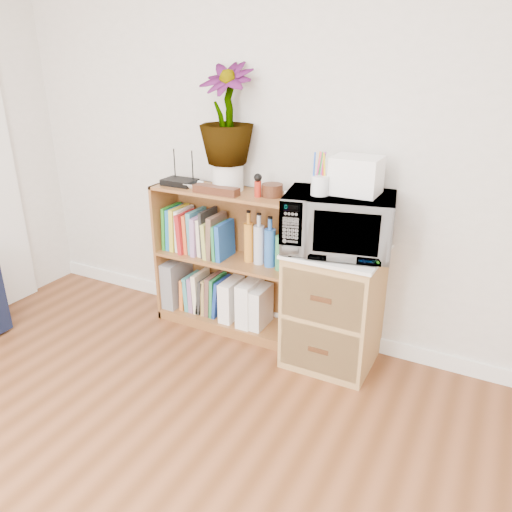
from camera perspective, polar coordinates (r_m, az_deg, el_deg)
The scene contains 21 objects.
skirting_board at distance 3.42m, azimuth 3.35°, elevation -7.46°, with size 4.00×0.02×0.10m, color white.
bookshelf at distance 3.26m, azimuth -3.11°, elevation -0.63°, with size 1.00×0.30×0.95m, color brown.
wicker_unit at distance 2.97m, azimuth 8.82°, elevation -5.94°, with size 0.50×0.45×0.70m, color #9E7542.
microwave at distance 2.75m, azimuth 9.39°, elevation 3.77°, with size 0.58×0.39×0.32m, color silver.
pen_cup at distance 2.66m, azimuth 7.30°, elevation 8.01°, with size 0.09×0.09×0.10m, color white.
small_appliance at distance 2.71m, azimuth 11.40°, elevation 9.03°, with size 0.25×0.21×0.20m, color white.
router at distance 3.27m, azimuth -8.71°, elevation 8.35°, with size 0.21×0.14×0.04m, color black.
white_bowl at distance 3.21m, azimuth -7.30°, elevation 8.08°, with size 0.13×0.13×0.03m, color white.
plant_pot at distance 3.11m, azimuth -3.24°, elevation 9.03°, with size 0.19×0.19×0.16m, color silver.
potted_plant at distance 3.05m, azimuth -3.39°, elevation 15.86°, with size 0.33×0.33×0.58m, color #39722D.
trinket_box at distance 3.03m, azimuth -4.59°, elevation 7.51°, with size 0.29×0.07×0.05m, color #3C1E10.
kokeshi_doll at distance 2.95m, azimuth 0.21°, elevation 7.66°, with size 0.04×0.04×0.09m, color #9D2013.
wooden_bowl at distance 2.97m, azimuth 1.87°, elevation 7.53°, with size 0.13×0.13×0.07m, color #361A0E.
paint_jars at distance 2.81m, azimuth 4.16°, elevation 6.47°, with size 0.11×0.04×0.06m, color pink.
file_box at distance 3.58m, azimuth -9.00°, elevation -2.94°, with size 0.10×0.26×0.33m, color slate.
magazine_holder_left at distance 3.36m, azimuth -2.81°, elevation -4.96°, with size 0.09×0.22×0.28m, color white.
magazine_holder_mid at distance 3.29m, azimuth -0.71°, elevation -5.29°, with size 0.09×0.24×0.30m, color white.
magazine_holder_right at distance 3.26m, azimuth 0.52°, elevation -5.82°, with size 0.09×0.22×0.27m, color white.
cookbooks at distance 3.32m, azimuth -6.73°, elevation 2.67°, with size 0.46×0.20×0.31m.
liquor_bottles at distance 3.07m, azimuth 1.53°, elevation 1.43°, with size 0.38×0.07×0.32m.
lower_books at distance 3.47m, azimuth -5.86°, elevation -4.21°, with size 0.32×0.19×0.28m.
Camera 1 is at (1.20, -0.48, 1.74)m, focal length 35.00 mm.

